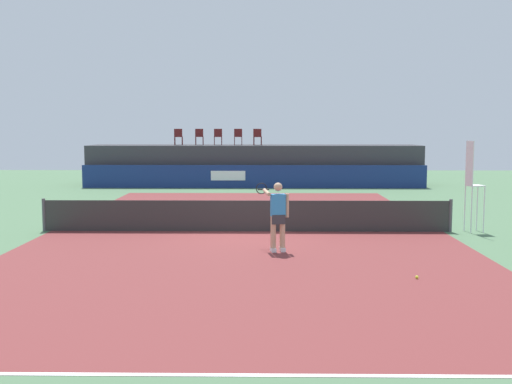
{
  "coord_description": "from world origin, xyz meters",
  "views": [
    {
      "loc": [
        0.55,
        -18.51,
        3.16
      ],
      "look_at": [
        0.27,
        2.0,
        1.0
      ],
      "focal_mm": 43.12,
      "sensor_mm": 36.0,
      "label": 1
    }
  ],
  "objects_px": {
    "net_post_far": "(451,216)",
    "tennis_player": "(277,214)",
    "spectator_chair_far_left": "(178,136)",
    "tennis_ball": "(417,277)",
    "spectator_chair_left": "(199,136)",
    "umpire_chair": "(472,180)",
    "spectator_chair_center": "(218,136)",
    "spectator_chair_far_right": "(258,136)",
    "net_post_near": "(44,215)",
    "spectator_chair_right": "(238,136)"
  },
  "relations": [
    {
      "from": "spectator_chair_far_left",
      "to": "tennis_player",
      "type": "xyz_separation_m",
      "value": [
        5.04,
        -18.12,
        -1.73
      ]
    },
    {
      "from": "spectator_chair_far_left",
      "to": "umpire_chair",
      "type": "bearing_deg",
      "value": -54.06
    },
    {
      "from": "tennis_ball",
      "to": "spectator_chair_center",
      "type": "bearing_deg",
      "value": 105.19
    },
    {
      "from": "spectator_chair_center",
      "to": "net_post_far",
      "type": "distance_m",
      "value": 17.5
    },
    {
      "from": "umpire_chair",
      "to": "net_post_near",
      "type": "height_order",
      "value": "umpire_chair"
    },
    {
      "from": "spectator_chair_left",
      "to": "net_post_far",
      "type": "xyz_separation_m",
      "value": [
        9.24,
        -15.43,
        -2.19
      ]
    },
    {
      "from": "spectator_chair_right",
      "to": "tennis_player",
      "type": "bearing_deg",
      "value": -84.47
    },
    {
      "from": "spectator_chair_far_left",
      "to": "tennis_ball",
      "type": "relative_size",
      "value": 13.06
    },
    {
      "from": "tennis_player",
      "to": "net_post_near",
      "type": "bearing_deg",
      "value": 156.91
    },
    {
      "from": "spectator_chair_left",
      "to": "umpire_chair",
      "type": "bearing_deg",
      "value": -57.48
    },
    {
      "from": "spectator_chair_center",
      "to": "tennis_ball",
      "type": "height_order",
      "value": "spectator_chair_center"
    },
    {
      "from": "spectator_chair_far_left",
      "to": "spectator_chair_right",
      "type": "relative_size",
      "value": 1.0
    },
    {
      "from": "spectator_chair_center",
      "to": "umpire_chair",
      "type": "height_order",
      "value": "spectator_chair_center"
    },
    {
      "from": "spectator_chair_far_right",
      "to": "tennis_ball",
      "type": "relative_size",
      "value": 13.06
    },
    {
      "from": "spectator_chair_left",
      "to": "umpire_chair",
      "type": "relative_size",
      "value": 0.32
    },
    {
      "from": "spectator_chair_far_left",
      "to": "net_post_far",
      "type": "xyz_separation_m",
      "value": [
        10.36,
        -15.1,
        -2.19
      ]
    },
    {
      "from": "spectator_chair_far_left",
      "to": "spectator_chair_right",
      "type": "distance_m",
      "value": 3.27
    },
    {
      "from": "spectator_chair_left",
      "to": "net_post_far",
      "type": "relative_size",
      "value": 0.89
    },
    {
      "from": "spectator_chair_center",
      "to": "tennis_player",
      "type": "bearing_deg",
      "value": -81.05
    },
    {
      "from": "net_post_far",
      "to": "umpire_chair",
      "type": "bearing_deg",
      "value": -1.82
    },
    {
      "from": "spectator_chair_far_left",
      "to": "umpire_chair",
      "type": "distance_m",
      "value": 18.7
    },
    {
      "from": "spectator_chair_left",
      "to": "net_post_far",
      "type": "height_order",
      "value": "spectator_chair_left"
    },
    {
      "from": "spectator_chair_far_left",
      "to": "net_post_near",
      "type": "distance_m",
      "value": 15.39
    },
    {
      "from": "net_post_near",
      "to": "tennis_player",
      "type": "xyz_separation_m",
      "value": [
        7.08,
        -3.02,
        0.46
      ]
    },
    {
      "from": "spectator_chair_left",
      "to": "umpire_chair",
      "type": "distance_m",
      "value": 18.35
    },
    {
      "from": "spectator_chair_left",
      "to": "spectator_chair_center",
      "type": "distance_m",
      "value": 1.05
    },
    {
      "from": "net_post_near",
      "to": "tennis_ball",
      "type": "bearing_deg",
      "value": -30.55
    },
    {
      "from": "net_post_near",
      "to": "tennis_player",
      "type": "distance_m",
      "value": 7.71
    },
    {
      "from": "net_post_far",
      "to": "tennis_player",
      "type": "xyz_separation_m",
      "value": [
        -5.32,
        -3.02,
        0.46
      ]
    },
    {
      "from": "spectator_chair_right",
      "to": "tennis_ball",
      "type": "xyz_separation_m",
      "value": [
        4.64,
        -21.24,
        -2.66
      ]
    },
    {
      "from": "spectator_chair_far_left",
      "to": "net_post_near",
      "type": "height_order",
      "value": "spectator_chair_far_left"
    },
    {
      "from": "net_post_far",
      "to": "tennis_ball",
      "type": "relative_size",
      "value": 14.71
    },
    {
      "from": "umpire_chair",
      "to": "net_post_far",
      "type": "xyz_separation_m",
      "value": [
        -0.6,
        0.02,
        -1.09
      ]
    },
    {
      "from": "umpire_chair",
      "to": "net_post_near",
      "type": "relative_size",
      "value": 2.76
    },
    {
      "from": "spectator_chair_far_left",
      "to": "net_post_near",
      "type": "xyz_separation_m",
      "value": [
        -2.04,
        -15.1,
        -2.19
      ]
    },
    {
      "from": "spectator_chair_center",
      "to": "tennis_player",
      "type": "height_order",
      "value": "spectator_chair_center"
    },
    {
      "from": "spectator_chair_far_left",
      "to": "net_post_far",
      "type": "height_order",
      "value": "spectator_chair_far_left"
    },
    {
      "from": "spectator_chair_right",
      "to": "spectator_chair_far_right",
      "type": "height_order",
      "value": "same"
    },
    {
      "from": "spectator_chair_left",
      "to": "umpire_chair",
      "type": "height_order",
      "value": "spectator_chair_left"
    },
    {
      "from": "spectator_chair_far_left",
      "to": "spectator_chair_right",
      "type": "bearing_deg",
      "value": 4.69
    },
    {
      "from": "umpire_chair",
      "to": "net_post_far",
      "type": "distance_m",
      "value": 1.24
    },
    {
      "from": "spectator_chair_far_left",
      "to": "spectator_chair_left",
      "type": "distance_m",
      "value": 1.16
    },
    {
      "from": "spectator_chair_far_right",
      "to": "spectator_chair_center",
      "type": "bearing_deg",
      "value": 172.5
    },
    {
      "from": "net_post_far",
      "to": "tennis_player",
      "type": "bearing_deg",
      "value": -150.4
    },
    {
      "from": "spectator_chair_far_right",
      "to": "net_post_far",
      "type": "height_order",
      "value": "spectator_chair_far_right"
    },
    {
      "from": "spectator_chair_center",
      "to": "tennis_player",
      "type": "distance_m",
      "value": 18.63
    },
    {
      "from": "spectator_chair_far_left",
      "to": "umpire_chair",
      "type": "xyz_separation_m",
      "value": [
        10.96,
        -15.12,
        -1.11
      ]
    },
    {
      "from": "spectator_chair_center",
      "to": "net_post_near",
      "type": "relative_size",
      "value": 0.89
    },
    {
      "from": "spectator_chair_far_right",
      "to": "umpire_chair",
      "type": "distance_m",
      "value": 16.47
    },
    {
      "from": "spectator_chair_right",
      "to": "umpire_chair",
      "type": "bearing_deg",
      "value": -63.41
    }
  ]
}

